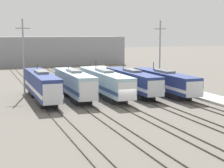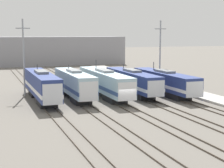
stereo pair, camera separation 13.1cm
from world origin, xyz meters
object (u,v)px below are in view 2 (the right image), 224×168
(locomotive_far_left, at_px, (42,86))
(locomotive_far_right, at_px, (166,82))
(locomotive_center_right, at_px, (133,82))
(locomotive_center, at_px, (105,83))
(catenary_tower_left, at_px, (24,56))
(locomotive_center_left, at_px, (75,84))
(catenary_tower_right, at_px, (160,53))

(locomotive_far_left, height_order, locomotive_far_right, locomotive_far_left)
(locomotive_far_left, height_order, locomotive_center_right, locomotive_far_left)
(locomotive_far_left, bearing_deg, locomotive_far_right, -2.56)
(locomotive_center, bearing_deg, catenary_tower_left, 156.95)
(locomotive_center_left, height_order, locomotive_center, locomotive_center)
(locomotive_center_right, bearing_deg, locomotive_center, -174.60)
(locomotive_center, height_order, locomotive_far_right, locomotive_center)
(locomotive_center, relative_size, catenary_tower_left, 1.63)
(locomotive_far_left, xyz_separation_m, locomotive_center_right, (14.60, 0.84, -0.18))
(locomotive_center, distance_m, locomotive_far_right, 9.81)
(locomotive_center_left, relative_size, catenary_tower_right, 1.35)
(catenary_tower_left, bearing_deg, locomotive_center_left, -38.29)
(locomotive_far_right, relative_size, catenary_tower_left, 1.52)
(locomotive_center_right, relative_size, locomotive_far_right, 0.97)
(locomotive_far_right, bearing_deg, locomotive_far_left, 177.44)
(locomotive_center_left, xyz_separation_m, catenary_tower_right, (16.63, 5.34, 4.03))
(locomotive_far_left, height_order, locomotive_center_left, locomotive_far_left)
(catenary_tower_right, bearing_deg, locomotive_center, -157.19)
(locomotive_center_right, bearing_deg, locomotive_far_right, -19.37)
(locomotive_far_left, relative_size, locomotive_center_left, 1.11)
(locomotive_center_left, bearing_deg, catenary_tower_left, 141.71)
(locomotive_center_right, relative_size, catenary_tower_right, 1.47)
(locomotive_center_left, height_order, locomotive_far_right, locomotive_far_right)
(locomotive_center_right, bearing_deg, locomotive_far_left, -176.71)
(locomotive_center_right, height_order, catenary_tower_right, catenary_tower_right)
(catenary_tower_right, bearing_deg, locomotive_far_left, -166.08)
(locomotive_far_left, bearing_deg, catenary_tower_right, 13.92)
(locomotive_center_left, distance_m, locomotive_center, 4.88)
(locomotive_far_left, distance_m, locomotive_far_right, 19.48)
(locomotive_far_left, xyz_separation_m, catenary_tower_left, (-1.90, 5.33, 4.02))
(locomotive_far_right, distance_m, catenary_tower_right, 7.79)
(locomotive_far_left, distance_m, locomotive_center_left, 4.87)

